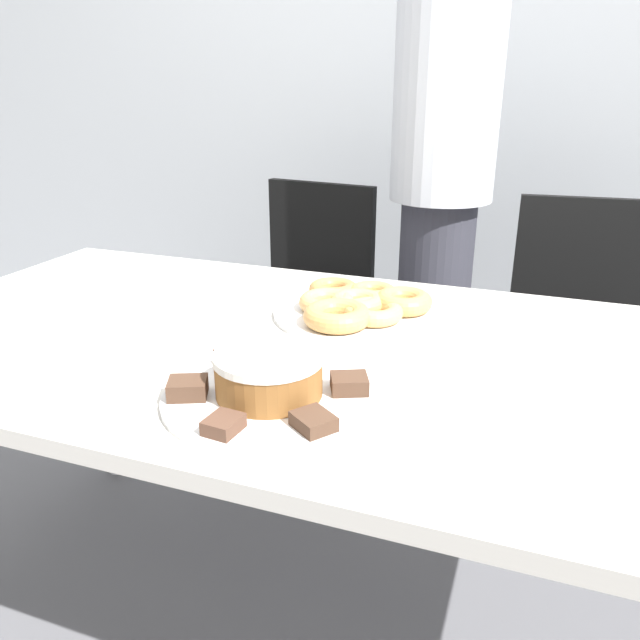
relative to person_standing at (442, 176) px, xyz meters
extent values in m
plane|color=slate|center=(-0.11, -0.89, -0.92)|extent=(12.00, 12.00, 0.00)
cube|color=#B2B7BC|center=(-0.11, 0.66, 0.38)|extent=(8.00, 0.05, 2.60)
cube|color=silver|center=(-0.11, -0.89, -0.21)|extent=(1.70, 0.88, 0.03)
cylinder|color=silver|center=(-0.90, -0.50, -0.57)|extent=(0.06, 0.06, 0.69)
cylinder|color=#383842|center=(0.00, 0.00, -0.49)|extent=(0.23, 0.23, 0.85)
cylinder|color=silver|center=(0.00, 0.00, 0.27)|extent=(0.31, 0.31, 0.67)
cylinder|color=black|center=(-0.44, -0.12, -0.91)|extent=(0.44, 0.44, 0.01)
cylinder|color=#262626|center=(-0.44, -0.12, -0.71)|extent=(0.06, 0.06, 0.39)
cube|color=black|center=(-0.44, -0.12, -0.49)|extent=(0.50, 0.50, 0.04)
cube|color=black|center=(-0.41, 0.08, -0.26)|extent=(0.40, 0.09, 0.42)
cylinder|color=black|center=(0.44, -0.12, -0.91)|extent=(0.44, 0.44, 0.01)
cylinder|color=#262626|center=(0.44, -0.12, -0.71)|extent=(0.06, 0.06, 0.39)
cube|color=black|center=(0.44, -0.12, -0.49)|extent=(0.47, 0.47, 0.04)
cube|color=black|center=(0.43, 0.09, -0.26)|extent=(0.40, 0.06, 0.42)
cylinder|color=white|center=(-0.06, -1.12, -0.19)|extent=(0.33, 0.33, 0.01)
cylinder|color=white|center=(-0.04, -0.71, -0.19)|extent=(0.35, 0.35, 0.01)
cylinder|color=brown|center=(-0.06, -1.12, -0.16)|extent=(0.16, 0.16, 0.06)
cylinder|color=white|center=(-0.06, -1.12, -0.12)|extent=(0.17, 0.17, 0.01)
cube|color=#513828|center=(0.04, -1.19, -0.18)|extent=(0.07, 0.07, 0.02)
cube|color=#513828|center=(0.06, -1.07, -0.17)|extent=(0.07, 0.07, 0.03)
cube|color=#513828|center=(-0.04, -0.99, -0.18)|extent=(0.05, 0.05, 0.02)
cube|color=brown|center=(-0.16, -1.04, -0.17)|extent=(0.07, 0.07, 0.02)
cube|color=#513828|center=(-0.17, -1.17, -0.17)|extent=(0.07, 0.07, 0.03)
cube|color=brown|center=(-0.07, -1.24, -0.18)|extent=(0.05, 0.06, 0.02)
torus|color=#E5AD66|center=(-0.04, -0.71, -0.17)|extent=(0.11, 0.11, 0.04)
torus|color=tan|center=(-0.03, -0.64, -0.17)|extent=(0.11, 0.11, 0.03)
torus|color=#D18E4C|center=(-0.12, -0.64, -0.17)|extent=(0.11, 0.11, 0.03)
torus|color=#E5AD66|center=(-0.10, -0.73, -0.17)|extent=(0.12, 0.12, 0.03)
torus|color=tan|center=(-0.05, -0.81, -0.17)|extent=(0.13, 0.13, 0.04)
torus|color=#E5AD66|center=(0.01, -0.75, -0.17)|extent=(0.12, 0.12, 0.03)
torus|color=tan|center=(0.05, -0.68, -0.17)|extent=(0.12, 0.12, 0.04)
cube|color=white|center=(-0.51, -1.02, -0.19)|extent=(0.16, 0.14, 0.01)
camera|label=1|loc=(0.31, -1.89, 0.26)|focal=35.00mm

